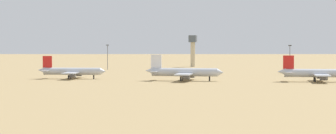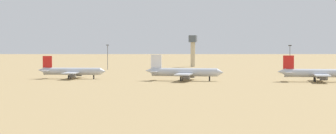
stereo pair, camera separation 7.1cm
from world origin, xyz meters
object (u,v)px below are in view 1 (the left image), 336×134
object	(u,v)px
parked_jet_red_5	(317,73)
control_tower	(193,48)
parked_jet_white_4	(184,72)
light_pole_mid	(108,55)
light_pole_west	(290,57)
parked_jet_red_3	(71,71)

from	to	relation	value
parked_jet_red_5	control_tower	bearing A→B (deg)	111.98
parked_jet_white_4	light_pole_mid	distance (m)	129.38
control_tower	light_pole_mid	distance (m)	74.80
light_pole_west	control_tower	bearing A→B (deg)	129.66
parked_jet_white_4	control_tower	bearing A→B (deg)	97.03
light_pole_west	light_pole_mid	bearing A→B (deg)	168.00
light_pole_mid	parked_jet_white_4	bearing A→B (deg)	-56.70
light_pole_mid	control_tower	bearing A→B (deg)	54.99
parked_jet_red_3	parked_jet_white_4	size ratio (longest dim) A/B	0.92
parked_jet_red_3	light_pole_mid	distance (m)	104.99
parked_jet_red_5	control_tower	world-z (taller)	control_tower
parked_jet_red_3	parked_jet_red_5	bearing A→B (deg)	-7.34
parked_jet_red_3	light_pole_west	bearing A→B (deg)	31.17
parked_jet_red_5	light_pole_west	distance (m)	79.35
control_tower	light_pole_west	world-z (taller)	control_tower
parked_jet_red_3	parked_jet_white_4	bearing A→B (deg)	-12.90
parked_jet_red_3	light_pole_west	world-z (taller)	light_pole_west
control_tower	light_pole_west	xyz separation A→B (m)	(70.73, -85.31, -4.40)
parked_jet_red_5	light_pole_mid	bearing A→B (deg)	135.87
light_pole_west	light_pole_mid	xyz separation A→B (m)	(-113.57, 24.15, 0.07)
parked_jet_red_3	light_pole_west	size ratio (longest dim) A/B	2.07
parked_jet_white_4	light_pole_west	world-z (taller)	light_pole_west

